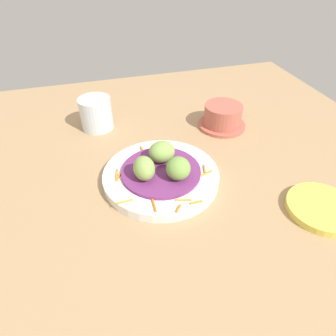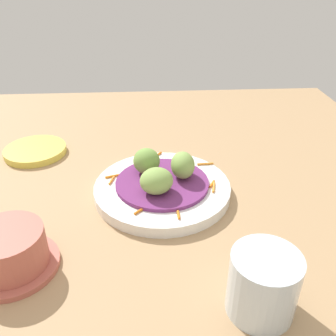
# 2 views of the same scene
# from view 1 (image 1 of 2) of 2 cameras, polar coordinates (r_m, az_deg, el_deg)

# --- Properties ---
(table_surface) EXTENTS (1.10, 1.10, 0.02)m
(table_surface) POSITION_cam_1_polar(r_m,az_deg,el_deg) (0.63, 2.04, -2.27)
(table_surface) COLOR tan
(table_surface) RESTS_ON ground
(main_plate) EXTENTS (0.23, 0.23, 0.02)m
(main_plate) POSITION_cam_1_polar(r_m,az_deg,el_deg) (0.61, -1.22, -1.82)
(main_plate) COLOR white
(main_plate) RESTS_ON table_surface
(cabbage_bed) EXTENTS (0.16, 0.16, 0.01)m
(cabbage_bed) POSITION_cam_1_polar(r_m,az_deg,el_deg) (0.60, -1.24, -0.88)
(cabbage_bed) COLOR #702D6B
(cabbage_bed) RESTS_ON main_plate
(carrot_garnish) EXTENTS (0.21, 0.20, 0.00)m
(carrot_garnish) POSITION_cam_1_polar(r_m,az_deg,el_deg) (0.58, -0.97, -2.72)
(carrot_garnish) COLOR orange
(carrot_garnish) RESTS_ON main_plate
(guac_scoop_left) EXTENTS (0.06, 0.07, 0.04)m
(guac_scoop_left) POSITION_cam_1_polar(r_m,az_deg,el_deg) (0.61, -1.19, 3.10)
(guac_scoop_left) COLOR #84A851
(guac_scoop_left) RESTS_ON cabbage_bed
(guac_scoop_center) EXTENTS (0.05, 0.04, 0.05)m
(guac_scoop_center) POSITION_cam_1_polar(r_m,az_deg,el_deg) (0.57, -4.57, -0.04)
(guac_scoop_center) COLOR #84A851
(guac_scoop_center) RESTS_ON cabbage_bed
(guac_scoop_right) EXTENTS (0.05, 0.05, 0.05)m
(guac_scoop_right) POSITION_cam_1_polar(r_m,az_deg,el_deg) (0.57, 1.95, -0.07)
(guac_scoop_right) COLOR #759E47
(guac_scoop_right) RESTS_ON cabbage_bed
(side_plate_small) EXTENTS (0.13, 0.13, 0.01)m
(side_plate_small) POSITION_cam_1_polar(r_m,az_deg,el_deg) (0.62, 27.18, -6.78)
(side_plate_small) COLOR #E0CC4C
(side_plate_small) RESTS_ON table_surface
(terracotta_bowl) EXTENTS (0.12, 0.12, 0.06)m
(terracotta_bowl) POSITION_cam_1_polar(r_m,az_deg,el_deg) (0.79, 10.34, 9.57)
(terracotta_bowl) COLOR #B75B4C
(terracotta_bowl) RESTS_ON table_surface
(water_glass) EXTENTS (0.08, 0.08, 0.08)m
(water_glass) POSITION_cam_1_polar(r_m,az_deg,el_deg) (0.78, -13.52, 10.05)
(water_glass) COLOR silver
(water_glass) RESTS_ON table_surface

